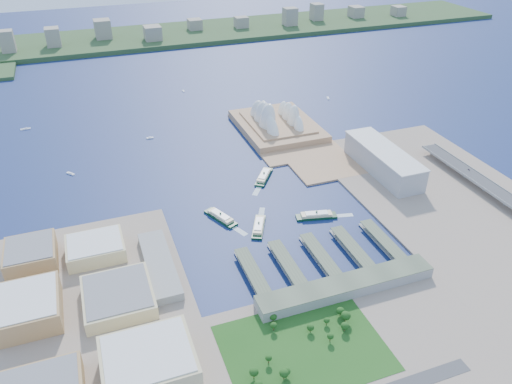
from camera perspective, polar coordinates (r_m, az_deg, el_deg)
name	(u,v)px	position (r m, az deg, el deg)	size (l,w,h in m)	color
ground	(284,227)	(641.11, 3.19, -3.98)	(3000.00, 3000.00, 0.00)	#101D4D
west_land	(87,337)	(526.42, -18.74, -15.40)	(220.00, 390.00, 3.00)	gray
south_land	(370,347)	(503.76, 12.92, -16.90)	(720.00, 180.00, 3.00)	gray
east_land	(463,210)	(724.07, 22.61, -1.95)	(240.00, 500.00, 3.00)	gray
peninsula	(283,133)	(884.66, 3.08, 6.75)	(135.00, 220.00, 3.00)	#A9805C
far_shore	(150,37)	(1517.03, -11.98, 16.97)	(2200.00, 260.00, 12.00)	#2D4926
opera_house	(278,113)	(888.38, 2.49, 9.03)	(134.00, 180.00, 58.00)	white
toaster_building	(383,160)	(774.41, 14.33, 3.51)	(45.00, 155.00, 35.00)	#98989D
expressway	(506,201)	(753.84, 26.64, -0.94)	(26.00, 340.00, 11.85)	gray
west_buildings	(82,301)	(541.73, -19.27, -11.70)	(200.00, 280.00, 27.00)	#A37F51
ferry_wharves	(320,256)	(589.78, 7.32, -7.29)	(184.00, 90.00, 9.30)	#4B5641
terminal_building	(346,286)	(548.18, 10.27, -10.56)	(200.00, 28.00, 12.00)	gray
park	(304,342)	(485.80, 5.50, -16.67)	(150.00, 110.00, 16.00)	#194714
far_skyline	(150,26)	(1490.00, -11.99, 18.04)	(1900.00, 140.00, 55.00)	gray
ferry_a	(221,216)	(653.23, -4.08, -2.72)	(13.59, 53.40, 10.10)	#0C311B
ferry_b	(264,175)	(742.46, 0.92, 1.95)	(14.02, 55.08, 10.41)	#0C311B
ferry_c	(259,225)	(634.72, 0.32, -3.79)	(13.17, 51.74, 9.78)	#0C311B
ferry_d	(316,214)	(659.02, 6.93, -2.55)	(13.71, 53.85, 10.18)	#0C311B
boat_a	(71,173)	(805.14, -20.43, 2.01)	(3.63, 14.51, 2.80)	white
boat_b	(150,138)	(884.63, -12.03, 6.08)	(3.99, 11.41, 3.08)	white
boat_c	(328,98)	(1050.43, 8.23, 10.59)	(3.82, 13.11, 2.95)	white
boat_d	(25,129)	(989.96, -24.85, 6.57)	(3.73, 17.03, 2.87)	white
boat_e	(183,91)	(1090.52, -8.30, 11.36)	(3.29, 10.35, 2.54)	white
car_c	(469,169)	(800.57, 23.13, 2.39)	(1.68, 4.14, 1.20)	slate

